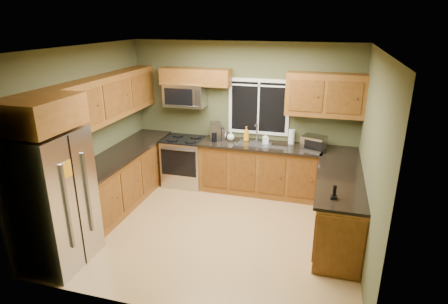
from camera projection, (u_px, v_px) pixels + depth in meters
The scene contains 29 objects.
floor at pixel (215, 229), 5.78m from camera, with size 4.20×4.20×0.00m, color #A27B47.
ceiling at pixel (213, 49), 4.87m from camera, with size 4.20×4.20×0.00m, color white.
back_wall at pixel (243, 116), 6.95m from camera, with size 4.20×4.20×0.00m, color #484B2B.
front_wall at pixel (160, 203), 3.69m from camera, with size 4.20×4.20×0.00m, color #484B2B.
left_wall at pixel (86, 135), 5.86m from camera, with size 3.60×3.60×0.00m, color #484B2B.
right_wall at pixel (370, 161), 4.79m from camera, with size 3.60×3.60×0.00m, color #484B2B.
window at pixel (259, 107), 6.79m from camera, with size 1.12×0.03×1.02m.
base_cabinets_left at pixel (124, 178), 6.52m from camera, with size 0.60×2.65×0.90m, color brown.
countertop_left at pixel (123, 153), 6.35m from camera, with size 0.65×2.65×0.04m, color black.
base_cabinets_back at pixel (260, 169), 6.88m from camera, with size 2.17×0.60×0.90m, color brown.
countertop_back at pixel (261, 146), 6.70m from camera, with size 2.17×0.65×0.04m, color black.
base_cabinets_peninsula at pixel (339, 202), 5.66m from camera, with size 0.60×2.52×0.90m.
countertop_peninsula at pixel (340, 173), 5.52m from camera, with size 0.65×2.50×0.04m, color black.
upper_cabinets_left at pixel (109, 97), 6.08m from camera, with size 0.33×2.65×0.72m, color brown.
upper_cabinets_back_left at pixel (195, 77), 6.78m from camera, with size 1.30×0.33×0.30m, color brown.
upper_cabinets_back_right at pixel (325, 95), 6.26m from camera, with size 1.30×0.33×0.72m, color brown.
upper_cabinet_over_fridge at pixel (38, 113), 4.36m from camera, with size 0.72×0.90×0.38m, color brown.
refrigerator at pixel (53, 200), 4.74m from camera, with size 0.74×0.90×1.80m.
range at pixel (185, 161), 7.22m from camera, with size 0.76×0.69×0.94m.
microwave at pixel (185, 95), 6.92m from camera, with size 0.76×0.41×0.42m.
sink at pixel (255, 143), 6.73m from camera, with size 0.60×0.42×0.36m.
toaster_oven at pixel (314, 143), 6.40m from camera, with size 0.46×0.41×0.24m.
coffee_maker at pixel (215, 132), 6.88m from camera, with size 0.26×0.31×0.33m.
kettle at pixel (223, 134), 6.93m from camera, with size 0.17×0.17×0.25m.
paper_towel_roll at pixel (291, 137), 6.70m from camera, with size 0.14×0.14×0.29m.
soap_bottle_a at pixel (246, 134), 6.84m from camera, with size 0.11×0.11×0.28m, color orange.
soap_bottle_b at pixel (266, 139), 6.70m from camera, with size 0.09×0.09×0.19m, color white.
soap_bottle_c at pixel (231, 136), 6.90m from camera, with size 0.13×0.13×0.17m, color white.
cordless_phone at pixel (334, 195), 4.67m from camera, with size 0.08×0.08×0.18m.
Camera 1 is at (1.50, -4.81, 3.08)m, focal length 30.00 mm.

